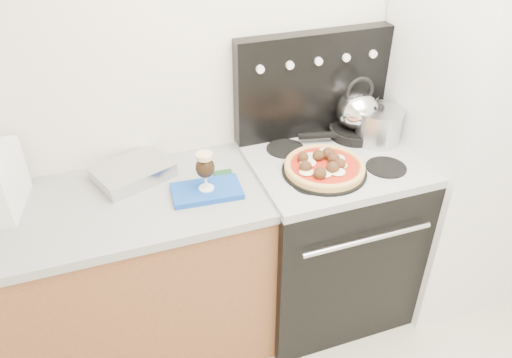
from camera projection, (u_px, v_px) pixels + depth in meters
name	position (u px, v px, depth m)	size (l,w,h in m)	color
room_shell	(463.00, 219.00, 1.39)	(3.52, 3.01, 2.52)	beige
base_cabinet	(104.00, 289.00, 2.27)	(1.45, 0.60, 0.86)	brown
countertop	(85.00, 211.00, 2.02)	(1.48, 0.63, 0.04)	#989899
stove_body	(326.00, 238.00, 2.55)	(0.76, 0.65, 0.88)	black
cooktop	(334.00, 162.00, 2.29)	(0.76, 0.65, 0.04)	#ADADB2
backguard	(312.00, 84.00, 2.35)	(0.76, 0.08, 0.50)	black
fridge	(466.00, 130.00, 2.44)	(0.64, 0.68, 1.90)	silver
foil_sheet	(133.00, 172.00, 2.16)	(0.31, 0.23, 0.06)	white
oven_mitt	(207.00, 191.00, 2.08)	(0.29, 0.17, 0.02)	#1546AE
beer_glass	(205.00, 171.00, 2.02)	(0.08, 0.08, 0.17)	black
pizza_pan	(324.00, 171.00, 2.18)	(0.37, 0.37, 0.01)	black
pizza	(325.00, 165.00, 2.16)	(0.35, 0.35, 0.05)	#E0AF70
skillet	(354.00, 132.00, 2.44)	(0.25, 0.25, 0.04)	black
tea_kettle	(358.00, 107.00, 2.37)	(0.20, 0.20, 0.22)	silver
stock_pot	(378.00, 126.00, 2.37)	(0.21, 0.21, 0.16)	silver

